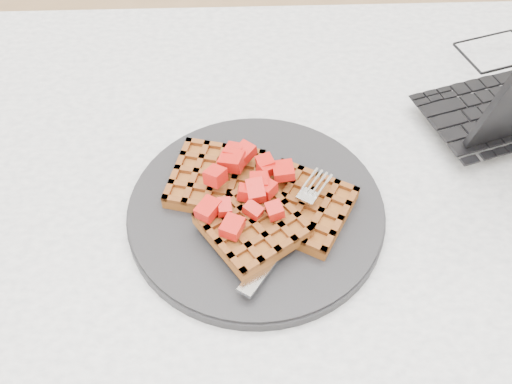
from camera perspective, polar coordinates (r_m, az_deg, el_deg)
table at (r=0.76m, az=5.92°, el=-6.07°), size 1.20×0.80×0.75m
plate at (r=0.64m, az=-0.00°, el=-1.82°), size 0.29×0.29×0.02m
waffles at (r=0.62m, az=0.03°, el=-1.01°), size 0.22×0.20×0.03m
strawberry_pile at (r=0.61m, az=0.00°, el=0.84°), size 0.15×0.15×0.02m
fork at (r=0.61m, az=3.62°, el=-3.55°), size 0.12×0.16×0.02m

